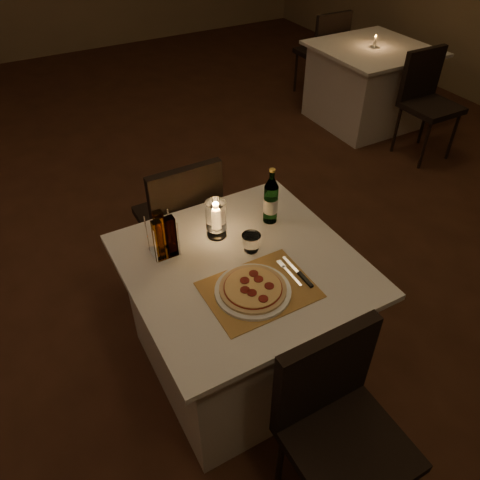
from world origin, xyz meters
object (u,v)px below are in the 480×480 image
main_table (242,317)px  chair_near (336,415)px  pizza (253,288)px  tumbler (251,243)px  chair_far (181,214)px  plate (253,291)px  hurricane_candle (216,216)px  water_bottle (271,201)px  neighbor_table_right (367,85)px

main_table → chair_near: size_ratio=1.11×
pizza → tumbler: bearing=61.5°
chair_far → plate: (-0.05, -0.89, 0.20)m
chair_far → pizza: chair_far is taller
pizza → plate: bearing=172.3°
chair_near → pizza: bearing=95.3°
plate → hurricane_candle: (0.04, 0.41, 0.10)m
chair_near → pizza: (-0.05, 0.53, 0.22)m
tumbler → main_table: bearing=-144.0°
main_table → tumbler: size_ratio=11.39×
pizza → water_bottle: bearing=50.1°
pizza → neighbor_table_right: pizza is taller
chair_far → hurricane_candle: (-0.01, -0.48, 0.30)m
chair_far → plate: size_ratio=2.81×
chair_far → hurricane_candle: bearing=-91.1°
chair_far → chair_near: bearing=-90.0°
chair_far → tumbler: size_ratio=10.25×
plate → pizza: pizza is taller
tumbler → neighbor_table_right: (2.44, 1.93, -0.41)m
main_table → water_bottle: 0.59m
chair_near → tumbler: (0.08, 0.77, 0.23)m
chair_far → tumbler: 0.70m
chair_far → plate: bearing=-93.2°
main_table → plate: bearing=-105.5°
chair_near → neighbor_table_right: 3.70m
chair_near → neighbor_table_right: size_ratio=0.90×
chair_far → hurricane_candle: size_ratio=4.73×
chair_near → water_bottle: 1.01m
chair_far → neighbor_table_right: 2.83m
main_table → pizza: size_ratio=3.57×
main_table → neighbor_table_right: 3.21m
tumbler → water_bottle: 0.26m
chair_near → tumbler: bearing=84.1°
chair_far → tumbler: bearing=-83.1°
main_table → water_bottle: (0.27, 0.21, 0.49)m
main_table → neighbor_table_right: size_ratio=1.00×
chair_far → neighbor_table_right: chair_far is taller
main_table → neighbor_table_right: (2.52, 1.98, 0.00)m
main_table → plate: (-0.05, -0.18, 0.38)m
chair_near → chair_far: size_ratio=1.00×
chair_near → tumbler: 0.81m
pizza → water_bottle: (0.32, 0.39, 0.09)m
tumbler → plate: bearing=-118.5°
chair_near → hurricane_candle: hurricane_candle is taller
water_bottle → neighbor_table_right: 2.91m
plate → hurricane_candle: hurricane_candle is taller
chair_near → pizza: 0.58m
water_bottle → neighbor_table_right: (2.25, 1.78, -0.49)m
water_bottle → chair_near: bearing=-106.5°
chair_far → water_bottle: size_ratio=3.05×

